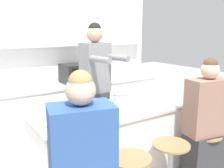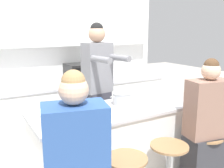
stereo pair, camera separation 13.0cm
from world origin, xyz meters
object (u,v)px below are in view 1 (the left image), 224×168
object	(u,v)px
coffee_cup_near	(101,114)
banana_bunch	(83,115)
kitchen_island	(116,147)
person_cooking	(96,94)
microwave	(79,73)
person_seated_near	(205,134)
cooking_pot	(122,98)
fruit_bowl	(43,116)
coffee_cup_far	(163,98)
bar_stool_rightmost	(202,161)

from	to	relation	value
coffee_cup_near	banana_bunch	size ratio (longest dim) A/B	0.70
kitchen_island	person_cooking	world-z (taller)	person_cooking
microwave	person_seated_near	bearing A→B (deg)	-76.62
person_cooking	cooking_pot	size ratio (longest dim) A/B	6.06
person_seated_near	cooking_pot	bearing A→B (deg)	140.27
fruit_bowl	banana_bunch	distance (m)	0.37
kitchen_island	coffee_cup_far	distance (m)	0.76
person_cooking	coffee_cup_far	xyz separation A→B (m)	(0.49, -0.67, 0.02)
fruit_bowl	coffee_cup_far	xyz separation A→B (m)	(1.32, -0.20, 0.01)
cooking_pot	coffee_cup_far	bearing A→B (deg)	-23.02
bar_stool_rightmost	person_seated_near	xyz separation A→B (m)	(-0.01, -0.01, 0.31)
person_cooking	fruit_bowl	distance (m)	0.95
person_cooking	fruit_bowl	bearing A→B (deg)	-157.45
coffee_cup_near	person_seated_near	bearing A→B (deg)	-24.13
kitchen_island	person_seated_near	xyz separation A→B (m)	(0.69, -0.60, 0.20)
fruit_bowl	microwave	size ratio (longest dim) A/B	0.44
coffee_cup_far	banana_bunch	size ratio (longest dim) A/B	0.74
person_cooking	banana_bunch	distance (m)	0.80
coffee_cup_near	person_cooking	bearing A→B (deg)	63.30
bar_stool_rightmost	coffee_cup_near	bearing A→B (deg)	156.68
person_seated_near	bar_stool_rightmost	bearing A→B (deg)	53.99
bar_stool_rightmost	cooking_pot	size ratio (longest dim) A/B	2.24
coffee_cup_near	microwave	bearing A→B (deg)	71.02
fruit_bowl	banana_bunch	bearing A→B (deg)	-26.03
bar_stool_rightmost	person_seated_near	size ratio (longest dim) A/B	0.46
person_cooking	person_seated_near	size ratio (longest dim) A/B	1.24
kitchen_island	fruit_bowl	distance (m)	0.88
bar_stool_rightmost	cooking_pot	distance (m)	1.07
coffee_cup_near	microwave	distance (m)	1.58
bar_stool_rightmost	banana_bunch	distance (m)	1.35
bar_stool_rightmost	fruit_bowl	bearing A→B (deg)	154.23
person_seated_near	banana_bunch	world-z (taller)	person_seated_near
person_seated_near	microwave	bearing A→B (deg)	115.22
coffee_cup_near	banana_bunch	xyz separation A→B (m)	(-0.13, 0.11, -0.02)
kitchen_island	cooking_pot	world-z (taller)	cooking_pot
bar_stool_rightmost	person_cooking	xyz separation A→B (m)	(-0.61, 1.16, 0.56)
kitchen_island	person_cooking	bearing A→B (deg)	81.16
person_cooking	kitchen_island	bearing A→B (deg)	-105.62
person_seated_near	cooking_pot	size ratio (longest dim) A/B	4.88
cooking_pot	fruit_bowl	bearing A→B (deg)	179.04
person_cooking	cooking_pot	distance (m)	0.49
bar_stool_rightmost	person_cooking	bearing A→B (deg)	117.74
kitchen_island	bar_stool_rightmost	world-z (taller)	kitchen_island
person_cooking	coffee_cup_near	size ratio (longest dim) A/B	17.23
cooking_pot	banana_bunch	xyz separation A→B (m)	(-0.55, -0.15, -0.05)
banana_bunch	cooking_pot	bearing A→B (deg)	15.03
bar_stool_rightmost	coffee_cup_near	world-z (taller)	coffee_cup_near
fruit_bowl	microwave	world-z (taller)	microwave
cooking_pot	fruit_bowl	world-z (taller)	cooking_pot
cooking_pot	banana_bunch	world-z (taller)	cooking_pot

